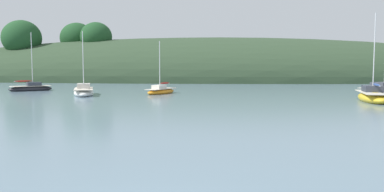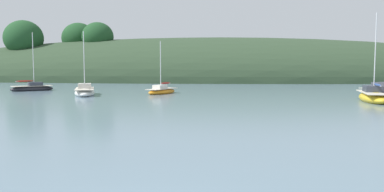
{
  "view_description": "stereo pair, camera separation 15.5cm",
  "coord_description": "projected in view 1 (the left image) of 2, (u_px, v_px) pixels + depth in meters",
  "views": [
    {
      "loc": [
        1.54,
        -7.39,
        3.46
      ],
      "look_at": [
        0.0,
        20.0,
        1.2
      ],
      "focal_mm": 35.87,
      "sensor_mm": 36.0,
      "label": 1
    },
    {
      "loc": [
        1.7,
        -7.38,
        3.46
      ],
      "look_at": [
        0.0,
        20.0,
        1.2
      ],
      "focal_mm": 35.87,
      "sensor_mm": 36.0,
      "label": 2
    }
  ],
  "objects": [
    {
      "name": "far_shoreline_hill",
      "position": [
        205.0,
        79.0,
        86.28
      ],
      "size": [
        150.0,
        36.0,
        22.29
      ],
      "color": "#2D422B",
      "rests_on": "ground"
    },
    {
      "name": "sailboat_grey_yawl",
      "position": [
        373.0,
        97.0,
        36.19
      ],
      "size": [
        3.83,
        7.59,
        8.55
      ],
      "color": "gold",
      "rests_on": "ground"
    },
    {
      "name": "sailboat_red_portside",
      "position": [
        161.0,
        91.0,
        45.53
      ],
      "size": [
        3.7,
        5.19,
        6.36
      ],
      "color": "orange",
      "rests_on": "ground"
    },
    {
      "name": "sailboat_white_near",
      "position": [
        31.0,
        88.0,
        50.5
      ],
      "size": [
        5.42,
        4.7,
        7.86
      ],
      "color": "#232328",
      "rests_on": "ground"
    },
    {
      "name": "sailboat_teal_outer",
      "position": [
        84.0,
        92.0,
        43.25
      ],
      "size": [
        4.0,
        6.72,
        7.44
      ],
      "color": "white",
      "rests_on": "ground"
    }
  ]
}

